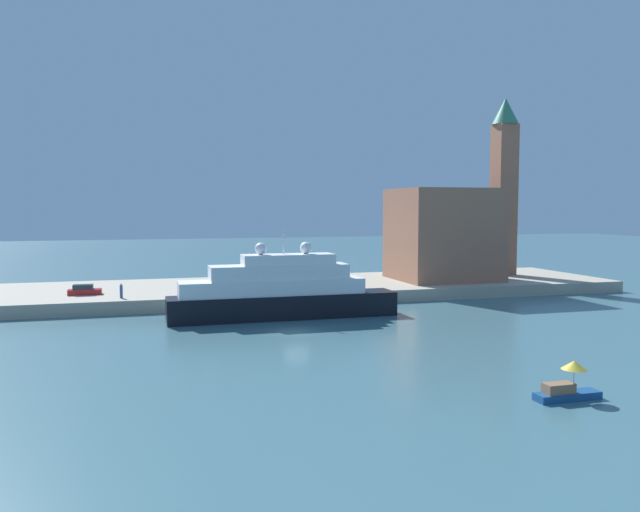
% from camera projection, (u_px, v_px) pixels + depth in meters
% --- Properties ---
extents(ground, '(400.00, 400.00, 0.00)m').
position_uv_depth(ground, '(296.00, 332.00, 64.31)').
color(ground, '#3D6670').
extents(quay_dock, '(110.00, 23.11, 1.66)m').
position_uv_depth(quay_dock, '(251.00, 290.00, 90.64)').
color(quay_dock, '#ADA38E').
rests_on(quay_dock, ground).
extents(large_yacht, '(26.64, 4.38, 10.24)m').
position_uv_depth(large_yacht, '(281.00, 292.00, 72.45)').
color(large_yacht, black).
rests_on(large_yacht, ground).
extents(small_motorboat, '(4.62, 1.68, 2.61)m').
position_uv_depth(small_motorboat, '(567.00, 386.00, 41.74)').
color(small_motorboat, navy).
rests_on(small_motorboat, ground).
extents(harbor_building, '(14.73, 13.46, 14.05)m').
position_uv_depth(harbor_building, '(443.00, 234.00, 96.98)').
color(harbor_building, '#9E664C').
rests_on(harbor_building, quay_dock).
extents(bell_tower, '(4.36, 4.36, 29.05)m').
position_uv_depth(bell_tower, '(504.00, 180.00, 103.09)').
color(bell_tower, '#9E664C').
rests_on(bell_tower, quay_dock).
extents(parked_car, '(4.12, 1.64, 1.31)m').
position_uv_depth(parked_car, '(84.00, 290.00, 80.28)').
color(parked_car, '#B21E1E').
rests_on(parked_car, quay_dock).
extents(person_figure, '(0.36, 0.36, 1.84)m').
position_uv_depth(person_figure, '(121.00, 291.00, 77.11)').
color(person_figure, '#334C8C').
rests_on(person_figure, quay_dock).
extents(mooring_bollard, '(0.50, 0.50, 0.77)m').
position_uv_depth(mooring_bollard, '(288.00, 290.00, 81.64)').
color(mooring_bollard, black).
rests_on(mooring_bollard, quay_dock).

